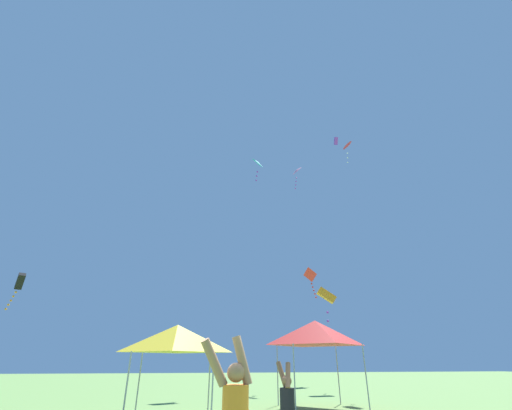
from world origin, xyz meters
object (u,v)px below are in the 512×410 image
person_flyer_black (287,408)px  kite_purple_box (336,141)px  kite_black_box (20,282)px  kite_red_delta (347,145)px  canopy_tent_yellow (177,338)px  kite_orange_box (327,296)px  kite_red_diamond (311,276)px  canopy_tent_red (316,333)px  kite_cyan_diamond (258,163)px  kite_pink_delta (296,171)px

person_flyer_black → kite_purple_box: size_ratio=3.12×
person_flyer_black → kite_black_box: kite_black_box is taller
kite_purple_box → kite_red_delta: (4.44, 7.10, 4.90)m
kite_black_box → canopy_tent_yellow: bearing=-40.6°
kite_orange_box → kite_red_delta: (4.33, 2.18, 15.45)m
kite_orange_box → kite_red_diamond: bearing=78.8°
canopy_tent_yellow → kite_black_box: (-9.48, 8.14, 3.35)m
kite_red_delta → kite_black_box: 29.19m
canopy_tent_red → kite_orange_box: 10.03m
canopy_tent_red → kite_red_diamond: (5.60, 16.88, 6.64)m
canopy_tent_red → kite_black_box: 16.79m
person_flyer_black → kite_red_diamond: 27.99m
person_flyer_black → kite_cyan_diamond: bearing=81.8°
kite_red_delta → kite_red_diamond: kite_red_delta is taller
canopy_tent_yellow → kite_purple_box: (10.03, 6.52, 14.22)m
person_flyer_black → canopy_tent_red: 9.08m
kite_orange_box → kite_black_box: 19.91m
person_flyer_black → canopy_tent_yellow: canopy_tent_yellow is taller
kite_orange_box → kite_pink_delta: bearing=87.1°
canopy_tent_red → kite_orange_box: bearing=65.3°
canopy_tent_red → kite_red_diamond: size_ratio=1.26×
kite_purple_box → kite_black_box: bearing=175.2°
canopy_tent_yellow → kite_pink_delta: (10.49, 18.36, 18.45)m
person_flyer_black → kite_pink_delta: kite_pink_delta is taller
person_flyer_black → kite_orange_box: 19.09m
kite_red_diamond → kite_pink_delta: kite_pink_delta is taller
kite_purple_box → kite_red_diamond: (1.75, 13.17, -7.12)m
kite_orange_box → kite_purple_box: bearing=-91.4°
kite_orange_box → kite_pink_delta: kite_pink_delta is taller
canopy_tent_red → canopy_tent_yellow: 6.80m
canopy_tent_red → kite_red_diamond: 18.98m
person_flyer_black → kite_black_box: size_ratio=0.90×
kite_black_box → kite_cyan_diamond: 21.84m
kite_black_box → kite_red_delta: bearing=12.9°
kite_purple_box → kite_pink_delta: kite_pink_delta is taller
canopy_tent_yellow → kite_red_diamond: bearing=59.1°
canopy_tent_red → kite_cyan_diamond: size_ratio=1.27×
kite_red_delta → canopy_tent_yellow: bearing=-136.7°
canopy_tent_red → canopy_tent_yellow: size_ratio=1.17×
kite_purple_box → kite_red_diamond: bearing=82.4°
canopy_tent_yellow → kite_pink_delta: kite_pink_delta is taller
kite_cyan_diamond → kite_pink_delta: bearing=30.8°
kite_red_delta → kite_black_box: kite_red_delta is taller
canopy_tent_red → kite_black_box: kite_black_box is taller
kite_black_box → kite_red_diamond: bearing=28.5°
kite_cyan_diamond → canopy_tent_red: bearing=-87.8°
kite_red_delta → kite_red_diamond: 13.73m
kite_orange_box → kite_red_delta: 16.19m
kite_black_box → kite_pink_delta: bearing=27.1°
canopy_tent_red → kite_orange_box: size_ratio=1.16×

